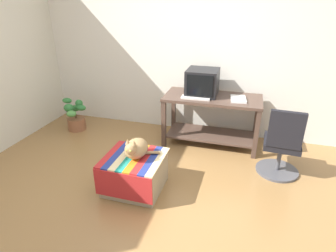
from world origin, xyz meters
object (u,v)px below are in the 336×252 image
object	(u,v)px
desk	(212,112)
potted_plant	(75,117)
book	(238,99)
tv_monitor	(202,82)
ottoman_with_blanket	(135,173)
office_chair	(282,147)
keyboard	(196,98)
cat	(136,148)

from	to	relation	value
desk	potted_plant	xyz separation A→B (m)	(-2.21, -0.16, -0.28)
desk	book	distance (m)	0.44
tv_monitor	ottoman_with_blanket	distance (m)	1.66
ottoman_with_blanket	office_chair	xyz separation A→B (m)	(1.59, 0.77, 0.18)
ottoman_with_blanket	keyboard	bearing A→B (deg)	70.29
potted_plant	office_chair	xyz separation A→B (m)	(3.15, -0.43, 0.16)
book	office_chair	distance (m)	0.88
keyboard	cat	distance (m)	1.30
book	cat	xyz separation A→B (m)	(-0.98, -1.31, -0.23)
tv_monitor	office_chair	bearing A→B (deg)	-30.96
ottoman_with_blanket	office_chair	world-z (taller)	office_chair
book	cat	bearing A→B (deg)	-134.25
book	cat	size ratio (longest dim) A/B	0.78
ottoman_with_blanket	desk	bearing A→B (deg)	64.45
desk	office_chair	bearing A→B (deg)	-32.87
book	desk	bearing A→B (deg)	165.54
ottoman_with_blanket	potted_plant	xyz separation A→B (m)	(-1.56, 1.20, 0.02)
keyboard	potted_plant	size ratio (longest dim) A/B	0.77
tv_monitor	keyboard	bearing A→B (deg)	-103.96
keyboard	book	bearing A→B (deg)	7.50
cat	keyboard	bearing A→B (deg)	75.45
tv_monitor	keyboard	world-z (taller)	tv_monitor
tv_monitor	cat	bearing A→B (deg)	-108.53
ottoman_with_blanket	potted_plant	bearing A→B (deg)	142.26
keyboard	potted_plant	world-z (taller)	keyboard
book	ottoman_with_blanket	xyz separation A→B (m)	(-1.01, -1.32, -0.54)
keyboard	office_chair	world-z (taller)	office_chair
desk	book	world-z (taller)	book
tv_monitor	potted_plant	xyz separation A→B (m)	(-2.04, -0.21, -0.69)
book	potted_plant	xyz separation A→B (m)	(-2.56, -0.12, -0.52)
keyboard	book	world-z (taller)	book
potted_plant	keyboard	bearing A→B (deg)	0.41
desk	keyboard	bearing A→B (deg)	-146.74
keyboard	cat	bearing A→B (deg)	-111.18
office_chair	potted_plant	bearing A→B (deg)	-5.11
tv_monitor	potted_plant	distance (m)	2.16
tv_monitor	ottoman_with_blanket	world-z (taller)	tv_monitor
cat	potted_plant	xyz separation A→B (m)	(-1.59, 1.20, -0.30)
tv_monitor	potted_plant	bearing A→B (deg)	-174.73
book	ottoman_with_blanket	world-z (taller)	book
potted_plant	desk	bearing A→B (deg)	4.13
book	potted_plant	world-z (taller)	book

